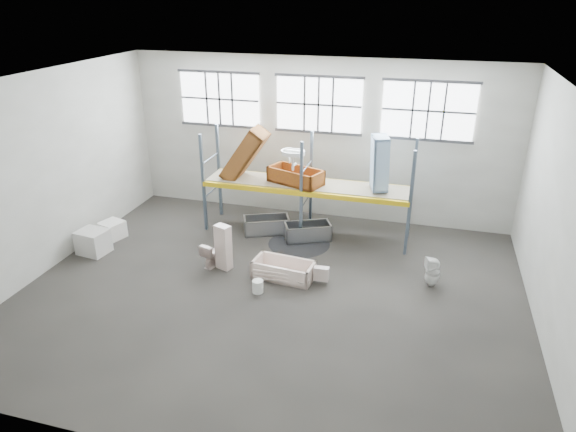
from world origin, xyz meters
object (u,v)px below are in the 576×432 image
(toilet_white, at_px, (432,272))
(steel_tub_right, at_px, (308,231))
(bathtub_beige, at_px, (284,270))
(cistern_tall, at_px, (223,247))
(bucket, at_px, (258,286))
(rust_tub_flat, at_px, (296,176))
(blue_tub_upright, at_px, (380,163))
(toilet_beige, at_px, (213,254))
(carton_near, at_px, (93,242))
(steel_tub_left, at_px, (266,225))

(toilet_white, distance_m, steel_tub_right, 3.97)
(bathtub_beige, relative_size, cistern_tall, 1.26)
(toilet_white, distance_m, bucket, 4.33)
(rust_tub_flat, distance_m, blue_tub_upright, 2.44)
(toilet_beige, relative_size, rust_tub_flat, 0.43)
(steel_tub_right, xyz_separation_m, carton_near, (-5.57, -2.44, 0.09))
(toilet_beige, bearing_deg, rust_tub_flat, -103.56)
(steel_tub_right, relative_size, bucket, 4.20)
(bathtub_beige, xyz_separation_m, cistern_tall, (-1.65, 0.05, 0.39))
(toilet_beige, height_order, cistern_tall, cistern_tall)
(bathtub_beige, distance_m, steel_tub_right, 2.32)
(steel_tub_left, relative_size, carton_near, 1.73)
(steel_tub_right, bearing_deg, toilet_white, -25.42)
(toilet_white, xyz_separation_m, rust_tub_flat, (-4.05, 2.03, 1.44))
(steel_tub_right, bearing_deg, carton_near, -156.33)
(toilet_white, distance_m, carton_near, 9.18)
(bathtub_beige, bearing_deg, toilet_beige, -176.79)
(cistern_tall, xyz_separation_m, carton_near, (-3.85, -0.17, -0.28))
(toilet_beige, xyz_separation_m, blue_tub_upright, (3.97, 2.62, 2.06))
(steel_tub_right, bearing_deg, cistern_tall, -127.14)
(toilet_white, xyz_separation_m, carton_near, (-9.15, -0.74, -0.05))
(toilet_white, relative_size, blue_tub_upright, 0.51)
(steel_tub_right, bearing_deg, blue_tub_upright, 11.77)
(steel_tub_left, height_order, rust_tub_flat, rust_tub_flat)
(steel_tub_right, relative_size, carton_near, 1.71)
(bathtub_beige, relative_size, bucket, 4.87)
(toilet_beige, distance_m, bucket, 1.85)
(toilet_beige, bearing_deg, bathtub_beige, -164.35)
(toilet_beige, relative_size, cistern_tall, 0.55)
(rust_tub_flat, distance_m, bucket, 3.86)
(toilet_white, bearing_deg, toilet_beige, -103.73)
(blue_tub_upright, bearing_deg, steel_tub_right, -168.23)
(cistern_tall, height_order, toilet_white, cistern_tall)
(toilet_beige, xyz_separation_m, rust_tub_flat, (1.60, 2.55, 1.48))
(toilet_white, bearing_deg, blue_tub_upright, -160.37)
(cistern_tall, distance_m, bucket, 1.59)
(rust_tub_flat, bearing_deg, bucket, -90.36)
(toilet_white, bearing_deg, steel_tub_left, -129.07)
(bucket, bearing_deg, toilet_beige, 149.08)
(cistern_tall, bearing_deg, rust_tub_flat, 84.53)
(cistern_tall, xyz_separation_m, rust_tub_flat, (1.26, 2.60, 1.20))
(bathtub_beige, relative_size, blue_tub_upright, 1.03)
(toilet_beige, height_order, steel_tub_right, toilet_beige)
(carton_near, bearing_deg, bathtub_beige, 1.27)
(steel_tub_left, xyz_separation_m, rust_tub_flat, (0.84, 0.24, 1.57))
(toilet_beige, xyz_separation_m, toilet_white, (5.64, 0.51, 0.04))
(toilet_beige, distance_m, blue_tub_upright, 5.18)
(carton_near, bearing_deg, toilet_beige, 3.62)
(bathtub_beige, distance_m, steel_tub_left, 2.71)
(steel_tub_left, xyz_separation_m, carton_near, (-4.26, -2.53, 0.09))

